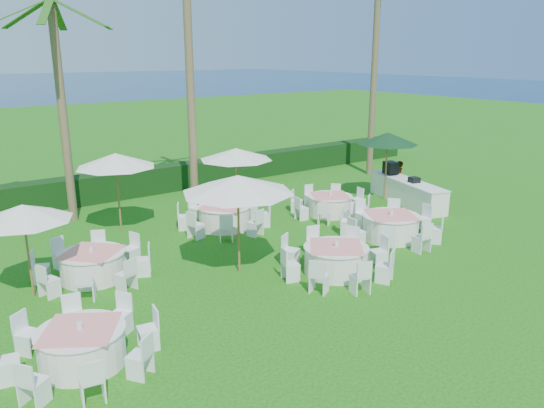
{
  "coord_description": "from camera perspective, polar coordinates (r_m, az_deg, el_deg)",
  "views": [
    {
      "loc": [
        -8.96,
        -10.61,
        6.26
      ],
      "look_at": [
        1.29,
        3.46,
        1.3
      ],
      "focal_mm": 35.0,
      "sensor_mm": 36.0,
      "label": 1
    }
  ],
  "objects": [
    {
      "name": "umbrella_a",
      "position": [
        15.01,
        -25.23,
        -0.88
      ],
      "size": [
        2.48,
        2.48,
        2.54
      ],
      "color": "brown",
      "rests_on": "ground"
    },
    {
      "name": "umbrella_c",
      "position": [
        19.5,
        -16.47,
        4.53
      ],
      "size": [
        2.81,
        2.81,
        2.89
      ],
      "color": "brown",
      "rests_on": "ground"
    },
    {
      "name": "banquet_table_c",
      "position": [
        18.96,
        12.63,
        -2.32
      ],
      "size": [
        3.49,
        3.49,
        1.04
      ],
      "color": "white",
      "rests_on": "ground"
    },
    {
      "name": "banquet_table_b",
      "position": [
        15.75,
        6.89,
        -5.9
      ],
      "size": [
        3.33,
        3.33,
        1.01
      ],
      "color": "white",
      "rests_on": "ground"
    },
    {
      "name": "hedge",
      "position": [
        24.97,
        -14.09,
        2.32
      ],
      "size": [
        34.0,
        1.0,
        1.2
      ],
      "primitive_type": "cube",
      "color": "black",
      "rests_on": "ground"
    },
    {
      "name": "ground",
      "position": [
        15.23,
        3.79,
        -8.4
      ],
      "size": [
        120.0,
        120.0,
        0.0
      ],
      "primitive_type": "plane",
      "color": "#19530E",
      "rests_on": "ground"
    },
    {
      "name": "banquet_table_f",
      "position": [
        21.4,
        6.24,
        -0.04
      ],
      "size": [
        3.16,
        3.16,
        0.95
      ],
      "color": "white",
      "rests_on": "ground"
    },
    {
      "name": "banquet_table_a",
      "position": [
        12.04,
        -19.79,
        -14.14
      ],
      "size": [
        3.21,
        3.21,
        0.97
      ],
      "color": "white",
      "rests_on": "ground"
    },
    {
      "name": "palm_b",
      "position": [
        21.27,
        -21.7,
        10.08
      ],
      "size": [
        4.4,
        4.12,
        8.12
      ],
      "color": "brown",
      "rests_on": "ground"
    },
    {
      "name": "banquet_table_d",
      "position": [
        16.12,
        -18.74,
        -6.19
      ],
      "size": [
        3.2,
        3.2,
        0.98
      ],
      "color": "white",
      "rests_on": "ground"
    },
    {
      "name": "umbrella_green",
      "position": [
        23.62,
        12.35,
        6.9
      ],
      "size": [
        2.66,
        2.66,
        2.98
      ],
      "color": "brown",
      "rests_on": "ground"
    },
    {
      "name": "buffet_table",
      "position": [
        23.55,
        14.25,
        1.39
      ],
      "size": [
        2.05,
        4.56,
        1.59
      ],
      "color": "white",
      "rests_on": "ground"
    },
    {
      "name": "banquet_table_e",
      "position": [
        19.71,
        -5.14,
        -1.3
      ],
      "size": [
        3.4,
        3.4,
        1.03
      ],
      "color": "white",
      "rests_on": "ground"
    },
    {
      "name": "palm_c",
      "position": [
        21.39,
        -9.02,
        17.9
      ],
      "size": [
        4.19,
        4.39,
        13.16
      ],
      "color": "brown",
      "rests_on": "ground"
    },
    {
      "name": "staff_person",
      "position": [
        24.72,
        13.39,
        2.71
      ],
      "size": [
        0.63,
        0.46,
        1.6
      ],
      "primitive_type": "imported",
      "rotation": [
        0.0,
        0.0,
        3.28
      ],
      "color": "gray",
      "rests_on": "ground"
    },
    {
      "name": "palm_e",
      "position": [
        28.41,
        10.95,
        14.18
      ],
      "size": [
        4.17,
        4.4,
        10.14
      ],
      "color": "brown",
      "rests_on": "ground"
    },
    {
      "name": "umbrella_b",
      "position": [
        15.09,
        -3.7,
        2.15
      ],
      "size": [
        3.27,
        3.27,
        2.94
      ],
      "color": "brown",
      "rests_on": "ground"
    },
    {
      "name": "umbrella_d",
      "position": [
        21.17,
        -3.9,
        5.39
      ],
      "size": [
        2.93,
        2.93,
        2.64
      ],
      "color": "brown",
      "rests_on": "ground"
    }
  ]
}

